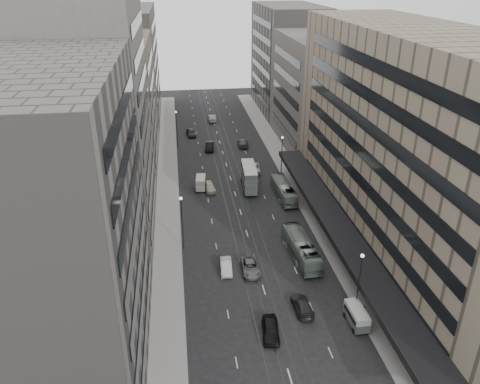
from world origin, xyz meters
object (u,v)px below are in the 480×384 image
bus_far (284,190)px  pedestrian (363,312)px  double_decker (249,177)px  sedan_2 (250,267)px  vw_microbus (357,316)px  sedan_0 (271,329)px  panel_van (201,183)px  sedan_1 (226,266)px  bus_near (301,248)px

bus_far → pedestrian: bus_far is taller
double_decker → sedan_2: size_ratio=1.65×
vw_microbus → sedan_0: 9.98m
double_decker → panel_van: bearing=176.5°
sedan_0 → sedan_1: bearing=112.5°
bus_far → sedan_2: 23.19m
vw_microbus → pedestrian: (1.00, 0.63, -0.15)m
bus_near → pedestrian: bearing=102.3°
bus_near → vw_microbus: size_ratio=2.71×
double_decker → panel_van: 8.88m
double_decker → vw_microbus: size_ratio=2.02×
bus_far → pedestrian: bearing=91.8°
panel_van → sedan_1: panel_van is taller
panel_van → sedan_0: panel_van is taller
bus_far → sedan_2: bearing=64.6°
sedan_1 → sedan_2: sedan_1 is taller
bus_far → vw_microbus: (0.96, -33.01, -0.24)m
vw_microbus → sedan_0: size_ratio=0.88×
bus_near → sedan_1: bearing=5.7°
bus_near → bus_far: size_ratio=1.06×
sedan_1 → sedan_2: size_ratio=0.85×
bus_near → double_decker: 23.64m
panel_van → sedan_2: bearing=-73.8°
panel_van → pedestrian: size_ratio=2.16×
vw_microbus → panel_van: panel_van is taller
double_decker → panel_van: double_decker is taller
sedan_0 → sedan_2: sedan_0 is taller
bus_near → sedan_0: 16.19m
vw_microbus → sedan_1: bearing=135.8°
sedan_2 → vw_microbus: bearing=-47.9°
panel_van → double_decker: bearing=-1.1°
bus_near → sedan_2: bearing=13.8°
bus_far → pedestrian: 32.44m
bus_near → pedestrian: (3.78, -13.47, -0.48)m
vw_microbus → sedan_1: vw_microbus is taller
sedan_1 → sedan_2: bearing=-7.9°
bus_near → sedan_2: (-7.48, -2.31, -0.84)m
double_decker → sedan_2: bearing=-95.1°
bus_far → double_decker: size_ratio=1.27×
panel_van → sedan_1: size_ratio=0.93×
sedan_1 → pedestrian: 18.64m
vw_microbus → panel_van: bearing=110.0°
bus_near → bus_far: bearing=-98.9°
bus_near → sedan_0: bus_near is taller
double_decker → vw_microbus: (6.40, -37.45, -1.17)m
bus_far → vw_microbus: bus_far is taller
pedestrian → double_decker: bearing=-73.7°
bus_far → sedan_2: size_ratio=2.10×
bus_far → sedan_0: (-9.01, -33.40, -0.66)m
bus_near → bus_far: 19.00m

